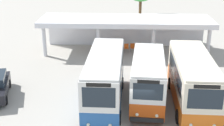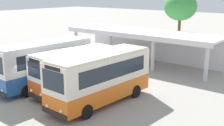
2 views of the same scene
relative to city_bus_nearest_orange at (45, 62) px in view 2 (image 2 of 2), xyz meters
name	(u,v)px [view 2 (image 2 of 2)]	position (x,y,z in m)	size (l,w,h in m)	color
ground_plane	(39,98)	(1.74, -2.00, -1.95)	(180.00, 180.00, 0.00)	#A39E93
city_bus_nearest_orange	(45,62)	(0.00, 0.00, 0.00)	(2.51, 8.16, 3.55)	black
city_bus_second_in_row	(75,69)	(2.91, 0.49, -0.16)	(2.64, 6.87, 3.24)	black
city_bus_middle_cream	(101,76)	(5.83, 0.10, -0.04)	(2.65, 8.00, 3.46)	black
parked_car_flank	(2,60)	(-7.98, 0.87, -1.12)	(2.79, 4.67, 1.62)	black
terminal_canopy	(144,38)	(1.41, 11.92, 0.62)	(17.04, 4.67, 3.40)	silver
waiting_chair_end_by_column	(126,56)	(-0.32, 11.11, -1.43)	(0.46, 0.46, 0.86)	slate
waiting_chair_second_from_end	(130,57)	(0.29, 11.10, -1.43)	(0.46, 0.46, 0.86)	slate
waiting_chair_middle_seat	(135,58)	(0.91, 11.02, -1.43)	(0.46, 0.46, 0.86)	slate
waiting_chair_fourth_seat	(139,59)	(1.52, 10.97, -1.43)	(0.46, 0.46, 0.86)	slate
waiting_chair_fifth_seat	(145,59)	(2.13, 11.08, -1.43)	(0.46, 0.46, 0.86)	slate
roadside_tree_behind_canopy	(180,7)	(3.08, 16.61, 3.73)	(3.64, 3.64, 7.27)	brown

